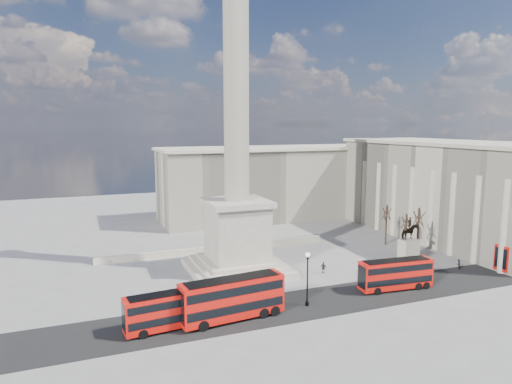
{
  "coord_description": "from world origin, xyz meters",
  "views": [
    {
      "loc": [
        -21.45,
        -57.26,
        21.75
      ],
      "look_at": [
        2.34,
        3.28,
        12.1
      ],
      "focal_mm": 32.0,
      "sensor_mm": 36.0,
      "label": 1
    }
  ],
  "objects": [
    {
      "name": "bare_tree_mid",
      "position": [
        29.53,
        3.33,
        5.69
      ],
      "size": [
        1.9,
        1.9,
        7.22
      ],
      "rotation": [
        0.0,
        0.0,
        -0.4
      ],
      "color": "#332319",
      "rests_on": "ground"
    },
    {
      "name": "pedestrian_standing",
      "position": [
        31.45,
        -6.5,
        0.78
      ],
      "size": [
        0.95,
        0.88,
        1.56
      ],
      "primitive_type": "imported",
      "rotation": [
        0.0,
        0.0,
        3.64
      ],
      "color": "black",
      "rests_on": "ground"
    },
    {
      "name": "balustrade_wall",
      "position": [
        0.0,
        16.0,
        0.55
      ],
      "size": [
        40.0,
        0.6,
        1.1
      ],
      "primitive_type": "cube",
      "color": "beige",
      "rests_on": "ground"
    },
    {
      "name": "equestrian_statue",
      "position": [
        26.36,
        -1.28,
        2.55
      ],
      "size": [
        3.52,
        2.64,
        7.45
      ],
      "color": "beige",
      "rests_on": "ground"
    },
    {
      "name": "bare_tree_far",
      "position": [
        30.24,
        9.51,
        6.07
      ],
      "size": [
        1.89,
        1.89,
        7.71
      ],
      "rotation": [
        0.0,
        0.0,
        -0.39
      ],
      "color": "#332319",
      "rests_on": "ground"
    },
    {
      "name": "red_bus_b",
      "position": [
        -6.08,
        -11.06,
        2.54
      ],
      "size": [
        12.15,
        3.9,
        4.84
      ],
      "rotation": [
        0.0,
        0.0,
        0.1
      ],
      "color": "red",
      "rests_on": "ground"
    },
    {
      "name": "building_east",
      "position": [
        45.0,
        10.0,
        9.32
      ],
      "size": [
        19.0,
        46.0,
        18.6
      ],
      "color": "#BBB599",
      "rests_on": "ground"
    },
    {
      "name": "bare_tree_near",
      "position": [
        29.42,
        0.28,
        6.99
      ],
      "size": [
        2.03,
        2.03,
        8.88
      ],
      "rotation": [
        0.0,
        0.0,
        0.07
      ],
      "color": "#332319",
      "rests_on": "ground"
    },
    {
      "name": "red_bus_c",
      "position": [
        17.08,
        -9.99,
        2.14
      ],
      "size": [
        10.21,
        3.16,
        4.08
      ],
      "rotation": [
        0.0,
        0.0,
        -0.08
      ],
      "color": "red",
      "rests_on": "ground"
    },
    {
      "name": "pedestrian_walking",
      "position": [
        14.9,
        -6.5,
        0.88
      ],
      "size": [
        0.72,
        0.56,
        1.76
      ],
      "primitive_type": "imported",
      "rotation": [
        0.0,
        0.0,
        -0.23
      ],
      "color": "black",
      "rests_on": "ground"
    },
    {
      "name": "red_bus_a",
      "position": [
        -12.88,
        -10.78,
        2.12
      ],
      "size": [
        10.16,
        3.21,
        4.05
      ],
      "rotation": [
        0.0,
        0.0,
        0.09
      ],
      "color": "red",
      "rests_on": "ground"
    },
    {
      "name": "victorian_lamp",
      "position": [
        3.52,
        -10.6,
        3.92
      ],
      "size": [
        0.57,
        0.57,
        6.66
      ],
      "rotation": [
        0.0,
        0.0,
        0.38
      ],
      "color": "black",
      "rests_on": "ground"
    },
    {
      "name": "ground",
      "position": [
        0.0,
        0.0,
        0.0
      ],
      "size": [
        180.0,
        180.0,
        0.0
      ],
      "primitive_type": "plane",
      "color": "gray",
      "rests_on": "ground"
    },
    {
      "name": "nelsons_column",
      "position": [
        0.0,
        5.0,
        12.92
      ],
      "size": [
        14.0,
        14.0,
        49.85
      ],
      "color": "#B7AA98",
      "rests_on": "ground"
    },
    {
      "name": "pedestrian_crossing",
      "position": [
        11.5,
        -0.63,
        0.86
      ],
      "size": [
        0.95,
        1.05,
        1.72
      ],
      "primitive_type": "imported",
      "rotation": [
        0.0,
        0.0,
        2.24
      ],
      "color": "black",
      "rests_on": "ground"
    },
    {
      "name": "building_northeast",
      "position": [
        20.0,
        40.0,
        8.32
      ],
      "size": [
        51.0,
        17.0,
        16.6
      ],
      "color": "#BBB599",
      "rests_on": "ground"
    },
    {
      "name": "asphalt_road",
      "position": [
        5.0,
        -10.0,
        0.0
      ],
      "size": [
        120.0,
        9.0,
        0.01
      ],
      "primitive_type": "cube",
      "color": "black",
      "rests_on": "ground"
    }
  ]
}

